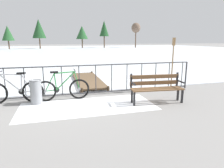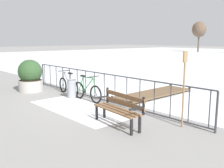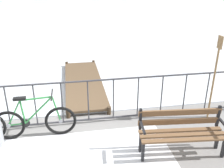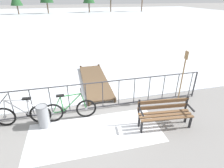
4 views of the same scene
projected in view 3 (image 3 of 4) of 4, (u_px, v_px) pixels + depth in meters
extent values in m
plane|color=gray|center=(51.00, 126.00, 5.79)|extent=(160.00, 160.00, 0.00)
cube|color=silver|center=(62.00, 1.00, 31.44)|extent=(80.00, 56.00, 0.03)
cube|color=white|center=(70.00, 158.00, 4.77)|extent=(3.89, 1.66, 0.01)
cylinder|color=#38383D|center=(47.00, 84.00, 5.37)|extent=(9.00, 0.04, 0.04)
cylinder|color=#38383D|center=(51.00, 123.00, 5.76)|extent=(9.00, 0.04, 0.04)
cylinder|color=#38383D|center=(7.00, 107.00, 5.43)|extent=(0.03, 0.03, 0.97)
cylinder|color=#38383D|center=(35.00, 105.00, 5.52)|extent=(0.03, 0.03, 0.97)
cylinder|color=#38383D|center=(62.00, 103.00, 5.61)|extent=(0.03, 0.03, 0.97)
cylinder|color=#38383D|center=(88.00, 101.00, 5.70)|extent=(0.03, 0.03, 0.97)
cylinder|color=#38383D|center=(113.00, 99.00, 5.79)|extent=(0.03, 0.03, 0.97)
cylinder|color=#38383D|center=(138.00, 97.00, 5.88)|extent=(0.03, 0.03, 0.97)
cylinder|color=#38383D|center=(162.00, 95.00, 5.97)|extent=(0.03, 0.03, 0.97)
cylinder|color=#38383D|center=(185.00, 93.00, 6.06)|extent=(0.03, 0.03, 0.97)
cylinder|color=#38383D|center=(207.00, 92.00, 6.15)|extent=(0.03, 0.03, 0.97)
torus|color=black|center=(9.00, 125.00, 5.21)|extent=(0.66, 0.06, 0.66)
cylinder|color=gray|center=(9.00, 125.00, 5.21)|extent=(0.08, 0.06, 0.08)
torus|color=black|center=(61.00, 121.00, 5.37)|extent=(0.66, 0.06, 0.66)
cylinder|color=gray|center=(61.00, 121.00, 5.37)|extent=(0.08, 0.06, 0.08)
cylinder|color=#2D843D|center=(23.00, 112.00, 5.14)|extent=(0.08, 0.04, 0.53)
cylinder|color=#2D843D|center=(39.00, 110.00, 5.18)|extent=(0.61, 0.04, 0.59)
cylinder|color=#2D843D|center=(36.00, 99.00, 5.07)|extent=(0.63, 0.04, 0.07)
cylinder|color=#2D843D|center=(17.00, 124.00, 5.23)|extent=(0.34, 0.03, 0.05)
cylinder|color=#2D843D|center=(14.00, 113.00, 5.12)|extent=(0.32, 0.03, 0.56)
cylinder|color=#2D843D|center=(56.00, 109.00, 5.24)|extent=(0.16, 0.03, 0.59)
cube|color=black|center=(19.00, 99.00, 5.02)|extent=(0.24, 0.10, 0.05)
cylinder|color=black|center=(52.00, 94.00, 5.10)|extent=(0.03, 0.52, 0.03)
cylinder|color=black|center=(26.00, 123.00, 5.25)|extent=(0.18, 0.02, 0.18)
cube|color=brown|center=(180.00, 130.00, 4.85)|extent=(1.60, 0.25, 0.04)
cube|color=brown|center=(183.00, 135.00, 4.71)|extent=(1.60, 0.25, 0.04)
cube|color=brown|center=(186.00, 140.00, 4.57)|extent=(1.60, 0.25, 0.04)
cube|color=brown|center=(179.00, 121.00, 4.88)|extent=(1.60, 0.20, 0.12)
cube|color=brown|center=(180.00, 112.00, 4.80)|extent=(1.60, 0.20, 0.12)
cube|color=black|center=(224.00, 147.00, 4.73)|extent=(0.06, 0.06, 0.44)
cube|color=black|center=(217.00, 139.00, 4.97)|extent=(0.06, 0.06, 0.44)
cube|color=black|center=(218.00, 116.00, 4.90)|extent=(0.05, 0.05, 0.45)
cube|color=black|center=(224.00, 124.00, 4.68)|extent=(0.08, 0.40, 0.04)
cube|color=black|center=(143.00, 151.00, 4.62)|extent=(0.06, 0.06, 0.44)
cube|color=black|center=(140.00, 142.00, 4.86)|extent=(0.06, 0.06, 0.44)
cube|color=black|center=(140.00, 119.00, 4.79)|extent=(0.05, 0.05, 0.45)
cube|color=black|center=(143.00, 128.00, 4.57)|extent=(0.08, 0.40, 0.04)
cylinder|color=#937047|center=(213.00, 85.00, 5.82)|extent=(0.04, 0.04, 1.70)
cube|color=#937047|center=(220.00, 42.00, 5.42)|extent=(0.03, 0.16, 0.28)
cube|color=brown|center=(84.00, 82.00, 7.80)|extent=(1.10, 3.65, 0.06)
cylinder|color=#433323|center=(68.00, 114.00, 6.08)|extent=(0.10, 0.10, 0.20)
cylinder|color=#433323|center=(109.00, 110.00, 6.24)|extent=(0.10, 0.10, 0.20)
cylinder|color=#433323|center=(67.00, 65.00, 9.38)|extent=(0.10, 0.10, 0.20)
cylinder|color=#433323|center=(93.00, 63.00, 9.54)|extent=(0.10, 0.10, 0.20)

